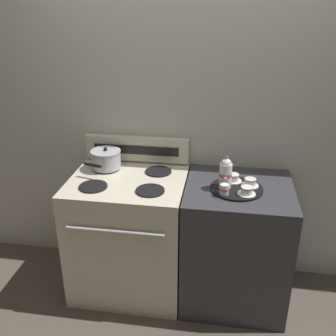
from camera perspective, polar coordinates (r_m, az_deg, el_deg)
The scene contains 12 objects.
ground_plane at distance 3.14m, azimuth 1.43°, elevation -16.88°, with size 6.00×6.00×0.00m, color brown.
wall_back at distance 2.89m, azimuth 2.59°, elevation 4.68°, with size 6.00×0.05×2.20m.
stove at distance 2.93m, azimuth -5.58°, elevation -9.49°, with size 0.80×0.70×0.90m.
control_panel at distance 2.94m, azimuth -4.54°, elevation 2.79°, with size 0.78×0.05×0.19m.
side_counter at distance 2.86m, azimuth 9.71°, elevation -10.73°, with size 0.71×0.67×0.89m.
saucepan at distance 2.86m, azimuth -9.00°, elevation 1.30°, with size 0.22×0.30×0.16m.
serving_tray at distance 2.59m, azimuth 9.92°, elevation -2.96°, with size 0.34×0.34×0.01m.
teapot at distance 2.54m, azimuth 8.35°, elevation -0.72°, with size 0.08×0.13×0.22m.
teacup_left at distance 2.62m, azimuth 11.82°, elevation -2.07°, with size 0.12×0.12×0.05m.
teacup_right at distance 2.51m, azimuth 11.35°, elevation -3.24°, with size 0.12×0.12×0.05m.
teacup_front at distance 2.66m, azimuth 9.45°, elevation -1.40°, with size 0.12×0.12×0.05m.
creamer_jug at distance 2.49m, azimuth 8.18°, elevation -3.05°, with size 0.06×0.06×0.07m.
Camera 1 is at (0.29, -2.36, 2.06)m, focal length 42.00 mm.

